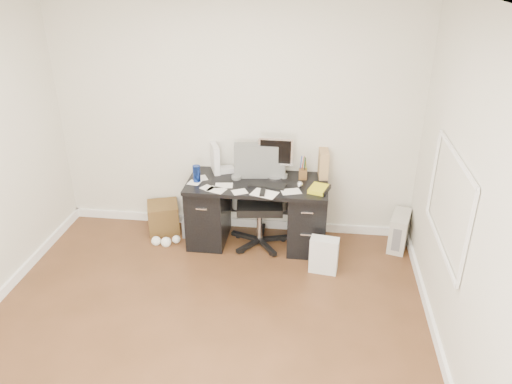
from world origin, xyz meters
TOP-DOWN VIEW (x-y plane):
  - ground at (0.00, 0.00)m, footprint 4.00×4.00m
  - room_shell at (0.03, 0.03)m, footprint 4.02×4.02m
  - desk at (0.30, 1.65)m, footprint 1.50×0.70m
  - loose_papers at (0.10, 1.60)m, footprint 1.10×0.60m
  - lcd_monitor at (0.48, 1.79)m, footprint 0.38×0.22m
  - keyboard at (0.42, 1.56)m, footprint 0.40×0.19m
  - computer_mouse at (0.76, 1.57)m, footprint 0.08×0.08m
  - travel_mug at (-0.34, 1.59)m, footprint 0.09×0.09m
  - white_binder at (-0.20, 1.88)m, footprint 0.22×0.30m
  - magazine_file at (0.99, 1.90)m, footprint 0.15×0.27m
  - pen_cup at (0.78, 1.80)m, footprint 0.11×0.11m
  - yellow_book at (0.96, 1.52)m, footprint 0.24×0.27m
  - paper_remote at (0.41, 1.38)m, footprint 0.31×0.28m
  - office_chair at (0.33, 1.63)m, footprint 0.70×0.70m
  - pc_tower at (1.86, 1.75)m, footprint 0.28×0.44m
  - shopping_bag at (1.04, 1.18)m, footprint 0.31×0.24m
  - wicker_basket at (-0.82, 1.78)m, footprint 0.44×0.44m
  - desk_printer at (-0.39, 1.79)m, footprint 0.41×0.35m

SIDE VIEW (x-z plane):
  - ground at x=0.00m, z-range 0.00..0.00m
  - desk_printer at x=-0.39m, z-range 0.00..0.22m
  - wicker_basket at x=-0.82m, z-range 0.00..0.34m
  - shopping_bag at x=1.04m, z-range 0.00..0.38m
  - pc_tower at x=1.86m, z-range 0.00..0.40m
  - desk at x=0.30m, z-range 0.02..0.77m
  - office_chair at x=0.33m, z-range 0.00..1.12m
  - loose_papers at x=0.10m, z-range 0.75..0.75m
  - paper_remote at x=0.41m, z-range 0.75..0.77m
  - keyboard at x=0.42m, z-range 0.75..0.77m
  - yellow_book at x=0.96m, z-range 0.75..0.79m
  - computer_mouse at x=0.76m, z-range 0.75..0.82m
  - travel_mug at x=-0.34m, z-range 0.75..0.93m
  - pen_cup at x=0.78m, z-range 0.75..1.01m
  - magazine_file at x=0.99m, z-range 0.75..1.05m
  - white_binder at x=-0.20m, z-range 0.75..1.06m
  - lcd_monitor at x=0.48m, z-range 0.75..1.22m
  - room_shell at x=0.03m, z-range 0.30..3.01m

